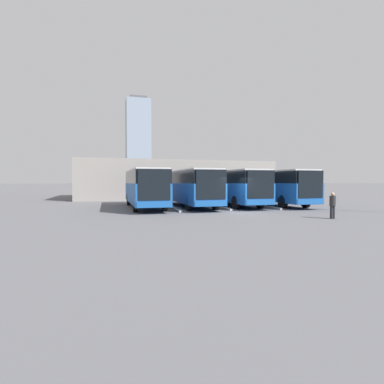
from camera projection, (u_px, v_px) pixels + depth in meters
ground_plane at (238, 212)px, 21.50m from camera, size 600.00×600.00×0.00m
bus_0 at (273, 186)px, 27.96m from camera, size 2.56×10.79×3.18m
curb_divider_0 at (263, 206)px, 25.93m from camera, size 0.28×5.83×0.15m
bus_1 at (232, 186)px, 27.33m from camera, size 2.56×10.79×3.18m
curb_divider_1 at (218, 207)px, 25.30m from camera, size 0.28×5.83×0.15m
bus_2 at (190, 187)px, 26.07m from camera, size 2.56×10.79×3.18m
curb_divider_2 at (172, 208)px, 24.05m from camera, size 0.28×5.83×0.15m
bus_3 at (145, 187)px, 25.06m from camera, size 2.56×10.79×3.18m
pedestrian at (333, 205)px, 17.77m from camera, size 0.43×0.43×1.57m
station_building at (174, 180)px, 41.17m from camera, size 25.13×13.53×4.88m
office_tower at (138, 142)px, 241.84m from camera, size 18.93×18.93×69.91m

